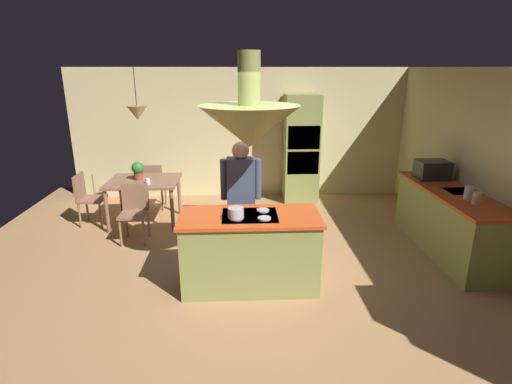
% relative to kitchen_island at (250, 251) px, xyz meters
% --- Properties ---
extents(ground, '(8.16, 8.16, 0.00)m').
position_rel_kitchen_island_xyz_m(ground, '(0.00, 0.20, -0.46)').
color(ground, '#AD7F51').
extents(wall_back, '(6.80, 0.10, 2.55)m').
position_rel_kitchen_island_xyz_m(wall_back, '(0.00, 3.65, 0.82)').
color(wall_back, beige).
rests_on(wall_back, ground).
extents(wall_right, '(0.10, 7.20, 2.55)m').
position_rel_kitchen_island_xyz_m(wall_right, '(3.25, 0.60, 0.82)').
color(wall_right, beige).
rests_on(wall_right, ground).
extents(kitchen_island, '(1.64, 0.76, 0.93)m').
position_rel_kitchen_island_xyz_m(kitchen_island, '(0.00, 0.00, 0.00)').
color(kitchen_island, '#8C934C').
rests_on(kitchen_island, ground).
extents(counter_run_right, '(0.73, 2.21, 0.91)m').
position_rel_kitchen_island_xyz_m(counter_run_right, '(2.84, 0.80, 0.01)').
color(counter_run_right, '#8C934C').
rests_on(counter_run_right, ground).
extents(oven_tower, '(0.66, 0.62, 2.06)m').
position_rel_kitchen_island_xyz_m(oven_tower, '(1.10, 3.24, 0.57)').
color(oven_tower, '#8C934C').
rests_on(oven_tower, ground).
extents(dining_table, '(1.15, 0.93, 0.76)m').
position_rel_kitchen_island_xyz_m(dining_table, '(-1.70, 2.10, 0.21)').
color(dining_table, '#8A6048').
rests_on(dining_table, ground).
extents(person_at_island, '(0.53, 0.22, 1.65)m').
position_rel_kitchen_island_xyz_m(person_at_island, '(-0.09, 0.65, 0.49)').
color(person_at_island, tan).
rests_on(person_at_island, ground).
extents(range_hood, '(1.10, 1.10, 1.00)m').
position_rel_kitchen_island_xyz_m(range_hood, '(0.00, 0.00, 1.50)').
color(range_hood, '#8C934C').
extents(pendant_light_over_table, '(0.32, 0.32, 0.82)m').
position_rel_kitchen_island_xyz_m(pendant_light_over_table, '(-1.70, 2.10, 1.40)').
color(pendant_light_over_table, '#E0B266').
extents(chair_facing_island, '(0.40, 0.40, 0.87)m').
position_rel_kitchen_island_xyz_m(chair_facing_island, '(-1.70, 1.41, 0.04)').
color(chair_facing_island, '#8A6048').
rests_on(chair_facing_island, ground).
extents(chair_by_back_wall, '(0.40, 0.40, 0.87)m').
position_rel_kitchen_island_xyz_m(chair_by_back_wall, '(-1.70, 2.79, 0.04)').
color(chair_by_back_wall, '#8A6048').
rests_on(chair_by_back_wall, ground).
extents(chair_at_corner, '(0.40, 0.40, 0.87)m').
position_rel_kitchen_island_xyz_m(chair_at_corner, '(-2.65, 2.10, 0.04)').
color(chair_at_corner, '#8A6048').
rests_on(chair_at_corner, ground).
extents(potted_plant_on_table, '(0.20, 0.20, 0.30)m').
position_rel_kitchen_island_xyz_m(potted_plant_on_table, '(-1.78, 2.13, 0.47)').
color(potted_plant_on_table, '#99382D').
rests_on(potted_plant_on_table, dining_table).
extents(cup_on_table, '(0.07, 0.07, 0.09)m').
position_rel_kitchen_island_xyz_m(cup_on_table, '(-1.57, 1.87, 0.35)').
color(cup_on_table, white).
rests_on(cup_on_table, dining_table).
extents(canister_flour, '(0.10, 0.10, 0.15)m').
position_rel_kitchen_island_xyz_m(canister_flour, '(2.84, 0.26, 0.53)').
color(canister_flour, '#E0B78C').
rests_on(canister_flour, counter_run_right).
extents(canister_sugar, '(0.11, 0.11, 0.17)m').
position_rel_kitchen_island_xyz_m(canister_sugar, '(2.84, 0.44, 0.54)').
color(canister_sugar, silver).
rests_on(canister_sugar, counter_run_right).
extents(microwave_on_counter, '(0.46, 0.36, 0.28)m').
position_rel_kitchen_island_xyz_m(microwave_on_counter, '(2.84, 1.45, 0.59)').
color(microwave_on_counter, '#232326').
rests_on(microwave_on_counter, counter_run_right).
extents(cooking_pot_on_cooktop, '(0.18, 0.18, 0.12)m').
position_rel_kitchen_island_xyz_m(cooking_pot_on_cooktop, '(-0.16, -0.13, 0.53)').
color(cooking_pot_on_cooktop, '#B2B2B7').
rests_on(cooking_pot_on_cooktop, kitchen_island).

